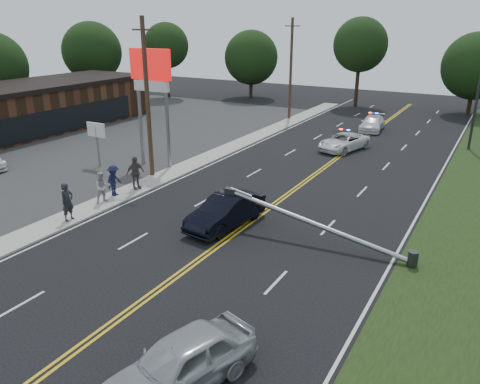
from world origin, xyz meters
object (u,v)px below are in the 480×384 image
Objects in this scene: small_sign at (97,134)px; utility_pole_mid at (147,99)px; traffic_signal at (477,96)px; crashed_sedan at (226,211)px; waiting_sedan at (180,363)px; emergency_b at (372,123)px; bystander_c at (114,181)px; fallen_streetlight at (324,227)px; utility_pole_far at (291,69)px; emergency_a at (344,142)px; bystander_a at (67,202)px; bystander_d at (135,173)px; pylon_sign at (151,80)px; bystander_b at (103,187)px.

small_sign is 5.53m from utility_pole_mid.
traffic_signal is 1.47× the size of crashed_sedan.
waiting_sedan reaches higher than crashed_sedan.
crashed_sedan is 25.32m from emergency_b.
bystander_c is (5.43, -4.10, -1.30)m from small_sign.
fallen_streetlight is 29.54m from utility_pole_far.
emergency_a is 22.12m from bystander_a.
bystander_d is (0.91, -2.59, -3.96)m from utility_pole_mid.
utility_pole_far is at bearing 86.28° from pylon_sign.
bystander_c is at bearing 157.41° from waiting_sedan.
utility_pole_far is 30.21m from bystander_a.
traffic_signal is 9.74m from emergency_b.
emergency_b is (-8.57, 2.99, -3.54)m from traffic_signal.
emergency_a is at bearing -36.48° from bystander_c.
bystander_a is 1.09× the size of bystander_c.
traffic_signal is (22.30, 18.00, 1.87)m from small_sign.
utility_pole_far reaches higher than emergency_b.
bystander_c reaches higher than fallen_streetlight.
emergency_b is (13.73, 20.98, -1.67)m from small_sign.
bystander_c is (0.63, -26.10, -4.05)m from utility_pole_far.
crashed_sedan is 17.16m from emergency_a.
bystander_a reaches higher than fallen_streetlight.
pylon_sign reaches higher than bystander_c.
pylon_sign is 24.75m from traffic_signal.
waiting_sedan is at bearing -117.87° from bystander_d.
small_sign is at bearing 81.93° from bystander_d.
emergency_a is 2.37× the size of bystander_d.
bystander_c is at bearing -88.61° from utility_pole_far.
bystander_a is at bearing -148.32° from bystander_b.
fallen_streetlight is at bearing -100.59° from traffic_signal.
waiting_sedan is at bearing -38.89° from small_sign.
small_sign is at bearing -119.98° from emergency_a.
utility_pole_mid is at bearing 149.22° from waiting_sedan.
utility_pole_mid is at bearing 35.67° from bystander_d.
utility_pole_far is 5.63× the size of bystander_b.
emergency_b is at bearing -6.50° from utility_pole_far.
bystander_c reaches higher than emergency_a.
emergency_a is at bearing -149.14° from traffic_signal.
bystander_a is at bearing -93.50° from emergency_a.
waiting_sedan is 16.06m from bystander_c.
pylon_sign is 2.58× the size of small_sign.
bystander_b reaches higher than crashed_sedan.
bystander_d reaches higher than bystander_a.
emergency_a is at bearing 115.77° from waiting_sedan.
traffic_signal is at bearing -10.14° from bystander_b.
bystander_a is (-12.22, -3.93, 0.19)m from fallen_streetlight.
waiting_sedan is at bearing -97.93° from traffic_signal.
small_sign is 28.72m from traffic_signal.
waiting_sedan is at bearing -88.76° from emergency_b.
crashed_sedan is 11.05m from waiting_sedan.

